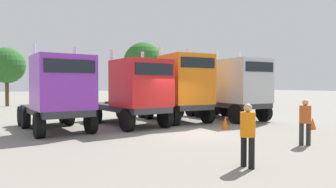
{
  "coord_description": "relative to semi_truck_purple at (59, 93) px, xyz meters",
  "views": [
    {
      "loc": [
        -7.65,
        -11.72,
        2.21
      ],
      "look_at": [
        1.25,
        4.19,
        1.66
      ],
      "focal_mm": 32.54,
      "sensor_mm": 36.0,
      "label": 1
    }
  ],
  "objects": [
    {
      "name": "ground",
      "position": [
        5.18,
        -3.0,
        -1.84
      ],
      "size": [
        200.0,
        200.0,
        0.0
      ],
      "primitive_type": "plane",
      "color": "gray"
    },
    {
      "name": "semi_truck_purple",
      "position": [
        0.0,
        0.0,
        0.0
      ],
      "size": [
        3.0,
        5.98,
        4.1
      ],
      "rotation": [
        0.0,
        0.0,
        -1.49
      ],
      "color": "#333338",
      "rests_on": "ground"
    },
    {
      "name": "semi_truck_red",
      "position": [
        3.79,
        0.04,
        -0.0
      ],
      "size": [
        3.19,
        6.4,
        4.07
      ],
      "rotation": [
        0.0,
        0.0,
        -1.46
      ],
      "color": "#333338",
      "rests_on": "ground"
    },
    {
      "name": "semi_truck_orange",
      "position": [
        6.95,
        0.49,
        0.23
      ],
      "size": [
        2.79,
        5.97,
        4.52
      ],
      "rotation": [
        0.0,
        0.0,
        -1.61
      ],
      "color": "#333338",
      "rests_on": "ground"
    },
    {
      "name": "semi_truck_silver",
      "position": [
        10.43,
        -0.42,
        0.14
      ],
      "size": [
        2.59,
        5.99,
        4.35
      ],
      "rotation": [
        0.0,
        0.0,
        -1.58
      ],
      "color": "#333338",
      "rests_on": "ground"
    },
    {
      "name": "visitor_in_hivis",
      "position": [
        3.31,
        -8.74,
        -0.85
      ],
      "size": [
        0.42,
        0.45,
        1.71
      ],
      "rotation": [
        0.0,
        0.0,
        3.18
      ],
      "color": "black",
      "rests_on": "ground"
    },
    {
      "name": "visitor_with_camera",
      "position": [
        7.28,
        -7.53,
        -0.87
      ],
      "size": [
        0.51,
        0.51,
        1.68
      ],
      "rotation": [
        0.0,
        0.0,
        1.23
      ],
      "color": "#2A2A2A",
      "rests_on": "ground"
    },
    {
      "name": "traffic_cone_near",
      "position": [
        11.18,
        -5.07,
        -1.56
      ],
      "size": [
        0.36,
        0.36,
        0.58
      ],
      "primitive_type": "cone",
      "color": "#F2590C",
      "rests_on": "ground"
    },
    {
      "name": "traffic_cone_far",
      "position": [
        7.43,
        -2.89,
        -1.53
      ],
      "size": [
        0.36,
        0.36,
        0.63
      ],
      "primitive_type": "cone",
      "color": "#F2590C",
      "rests_on": "ground"
    },
    {
      "name": "oak_far_left",
      "position": [
        -1.67,
        20.77,
        2.36
      ],
      "size": [
        3.68,
        3.68,
        6.07
      ],
      "color": "#4C3823",
      "rests_on": "ground"
    },
    {
      "name": "oak_far_centre",
      "position": [
        3.68,
        15.64,
        1.93
      ],
      "size": [
        2.85,
        2.85,
        5.23
      ],
      "color": "#4C3823",
      "rests_on": "ground"
    },
    {
      "name": "oak_far_right",
      "position": [
        11.27,
        15.23,
        2.77
      ],
      "size": [
        4.34,
        4.34,
        6.8
      ],
      "color": "#4C3823",
      "rests_on": "ground"
    }
  ]
}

